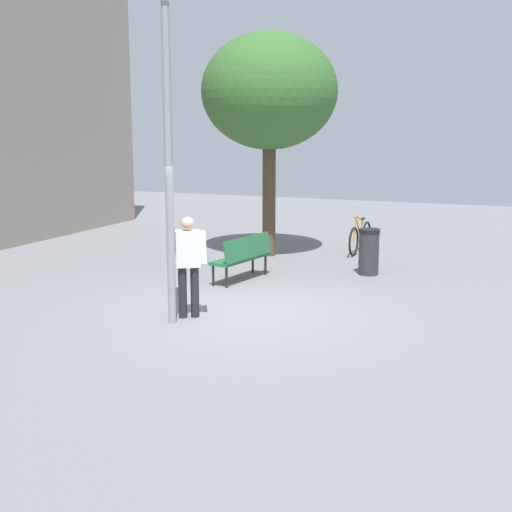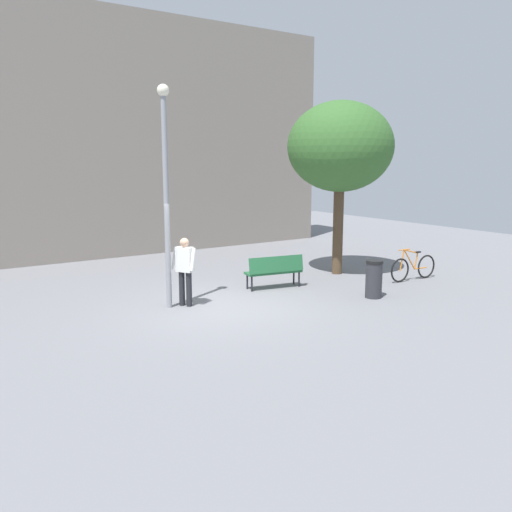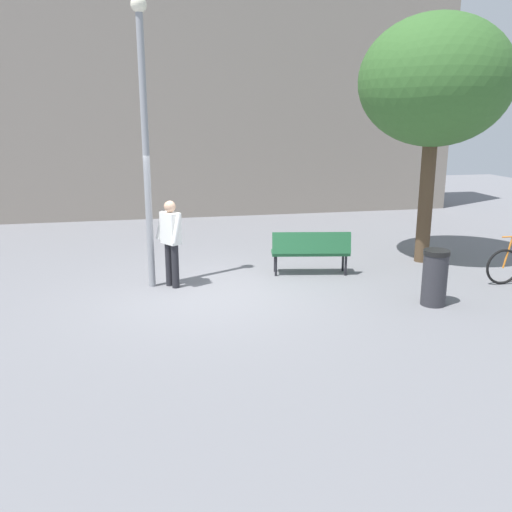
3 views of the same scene
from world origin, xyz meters
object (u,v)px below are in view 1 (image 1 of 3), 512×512
Objects in this scene: bicycle_orange at (360,237)px; park_bench at (244,254)px; plaza_tree at (269,92)px; trash_bin at (369,252)px; lamppost at (168,132)px; person_by_lamppost at (188,260)px.

park_bench is at bearing 160.30° from bicycle_orange.
plaza_tree is at bearing 121.72° from bicycle_orange.
bicycle_orange is at bearing 17.75° from trash_bin.
person_by_lamppost is (0.38, -0.10, -2.05)m from lamppost.
bicycle_orange is (7.24, -1.29, -2.63)m from lamppost.
person_by_lamppost is at bearing -175.11° from park_bench.
park_bench is at bearing -169.22° from plaza_tree.
trash_bin is (4.39, -1.98, -0.47)m from person_by_lamppost.
trash_bin is at bearing -24.29° from person_by_lamppost.
lamppost is 6.12m from plaza_tree.
lamppost is 3.13× the size of park_bench.
bicycle_orange is 2.59m from trash_bin.
person_by_lamppost is 6.40m from plaza_tree.
plaza_tree is at bearing 7.83° from person_by_lamppost.
person_by_lamppost is 1.01× the size of park_bench.
lamppost is 3.11× the size of person_by_lamppost.
person_by_lamppost is 0.92× the size of bicycle_orange.
bicycle_orange is at bearing -10.13° from lamppost.
plaza_tree is 2.91× the size of bicycle_orange.
lamppost reaches higher than trash_bin.
lamppost is 5.28× the size of trash_bin.
person_by_lamppost is at bearing -172.17° from plaza_tree.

